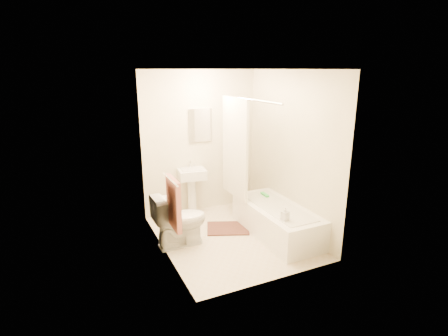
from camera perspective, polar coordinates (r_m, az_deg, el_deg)
name	(u,v)px	position (r m, az deg, el deg)	size (l,w,h in m)	color
floor	(231,237)	(5.29, 1.16, -11.17)	(2.40, 2.40, 0.00)	beige
ceiling	(232,69)	(4.71, 1.33, 15.83)	(2.40, 2.40, 0.00)	white
wall_back	(200,143)	(5.93, -3.88, 4.15)	(2.00, 0.02, 2.40)	beige
wall_left	(161,167)	(4.52, -10.21, 0.18)	(0.02, 2.40, 2.40)	beige
wall_right	(291,152)	(5.36, 10.89, 2.63)	(0.02, 2.40, 2.40)	beige
mirror	(200,125)	(5.86, -3.86, 6.98)	(0.40, 0.03, 0.55)	white
curtain_rod	(248,99)	(4.95, 3.96, 11.17)	(0.03, 0.03, 1.70)	silver
shower_curtain	(235,148)	(5.42, 1.77, 3.26)	(0.04, 0.80, 1.55)	silver
towel_bar	(170,179)	(4.33, -8.77, -1.84)	(0.02, 0.02, 0.60)	silver
towel	(174,203)	(4.44, -8.23, -5.73)	(0.06, 0.45, 0.66)	#CC7266
toilet_paper	(166,200)	(4.81, -9.48, -5.11)	(0.12, 0.12, 0.11)	white
toilet	(180,220)	(4.96, -7.22, -8.45)	(0.42, 0.76, 0.74)	silver
sink	(192,190)	(5.94, -5.24, -3.55)	(0.44, 0.35, 0.87)	white
bathtub	(276,220)	(5.34, 8.54, -8.46)	(0.69, 1.57, 0.44)	white
bath_mat	(228,228)	(5.52, 0.61, -9.81)	(0.64, 0.48, 0.02)	#4C221B
soap_bottle	(285,214)	(4.77, 9.95, -7.40)	(0.09, 0.09, 0.20)	white
scrub_brush	(265,195)	(5.64, 6.68, -4.37)	(0.06, 0.19, 0.04)	green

